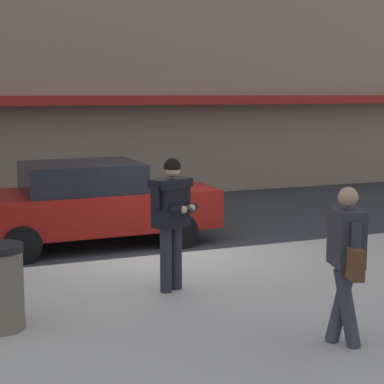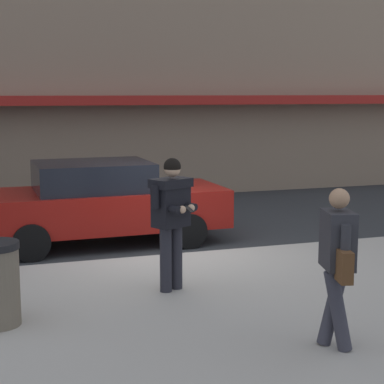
% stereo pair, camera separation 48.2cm
% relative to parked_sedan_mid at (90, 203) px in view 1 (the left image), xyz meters
% --- Properties ---
extents(ground_plane, '(80.00, 80.00, 0.00)m').
position_rel_parked_sedan_mid_xyz_m(ground_plane, '(0.88, -1.47, -0.79)').
color(ground_plane, '#2B2D30').
extents(sidewalk, '(32.00, 5.30, 0.14)m').
position_rel_parked_sedan_mid_xyz_m(sidewalk, '(1.88, -4.32, -0.72)').
color(sidewalk, '#A8A399').
rests_on(sidewalk, ground).
extents(curb_paint_line, '(28.00, 0.12, 0.01)m').
position_rel_parked_sedan_mid_xyz_m(curb_paint_line, '(1.88, -1.42, -0.79)').
color(curb_paint_line, silver).
rests_on(curb_paint_line, ground).
extents(parked_sedan_mid, '(4.53, 1.99, 1.54)m').
position_rel_parked_sedan_mid_xyz_m(parked_sedan_mid, '(0.00, 0.00, 0.00)').
color(parked_sedan_mid, maroon).
rests_on(parked_sedan_mid, ground).
extents(man_texting_on_phone, '(0.63, 0.65, 1.81)m').
position_rel_parked_sedan_mid_xyz_m(man_texting_on_phone, '(0.32, -3.57, 0.46)').
color(man_texting_on_phone, '#23232B').
rests_on(man_texting_on_phone, sidewalk).
extents(pedestrian_with_bag, '(0.39, 0.71, 1.70)m').
position_rel_parked_sedan_mid_xyz_m(pedestrian_with_bag, '(1.38, -6.02, 0.32)').
color(pedestrian_with_bag, '#33333D').
rests_on(pedestrian_with_bag, sidewalk).
extents(trash_bin, '(0.55, 0.55, 0.98)m').
position_rel_parked_sedan_mid_xyz_m(trash_bin, '(-1.96, -4.22, -0.16)').
color(trash_bin, '#665B4C').
rests_on(trash_bin, sidewalk).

